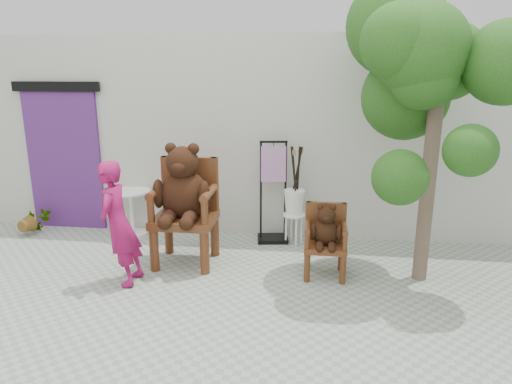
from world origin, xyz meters
TOP-DOWN VIEW (x-y plane):
  - ground_plane at (0.00, 0.00)m, footprint 60.00×60.00m
  - back_wall at (0.00, 3.10)m, footprint 9.00×1.00m
  - doorway at (-3.00, 2.58)m, footprint 1.40×0.11m
  - chair_big at (-0.72, 1.41)m, footprint 0.79×0.85m
  - chair_small at (1.10, 1.24)m, footprint 0.51×0.50m
  - person at (-1.32, 0.72)m, footprint 0.36×0.54m
  - cafe_table at (-1.85, 2.35)m, footprint 0.60×0.60m
  - display_stand at (0.35, 2.35)m, footprint 0.50×0.41m
  - stool_bucket at (0.67, 2.29)m, footprint 0.32×0.32m
  - tree at (2.09, 1.40)m, footprint 2.05×1.93m
  - potted_plant at (-3.40, 2.17)m, footprint 0.45×0.41m

SIDE VIEW (x-z plane):
  - ground_plane at x=0.00m, z-range 0.00..0.00m
  - potted_plant at x=-3.40m, z-range 0.00..0.44m
  - cafe_table at x=-1.85m, z-range 0.09..0.79m
  - chair_small at x=1.10m, z-range 0.09..1.01m
  - display_stand at x=0.35m, z-range -0.17..1.34m
  - stool_bucket at x=0.67m, z-range -0.08..1.37m
  - person at x=-1.32m, z-range 0.00..1.48m
  - chair_big at x=-0.72m, z-range 0.12..1.73m
  - doorway at x=-3.00m, z-range 0.00..2.33m
  - back_wall at x=0.00m, z-range 0.00..3.00m
  - tree at x=2.09m, z-range 0.77..4.33m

